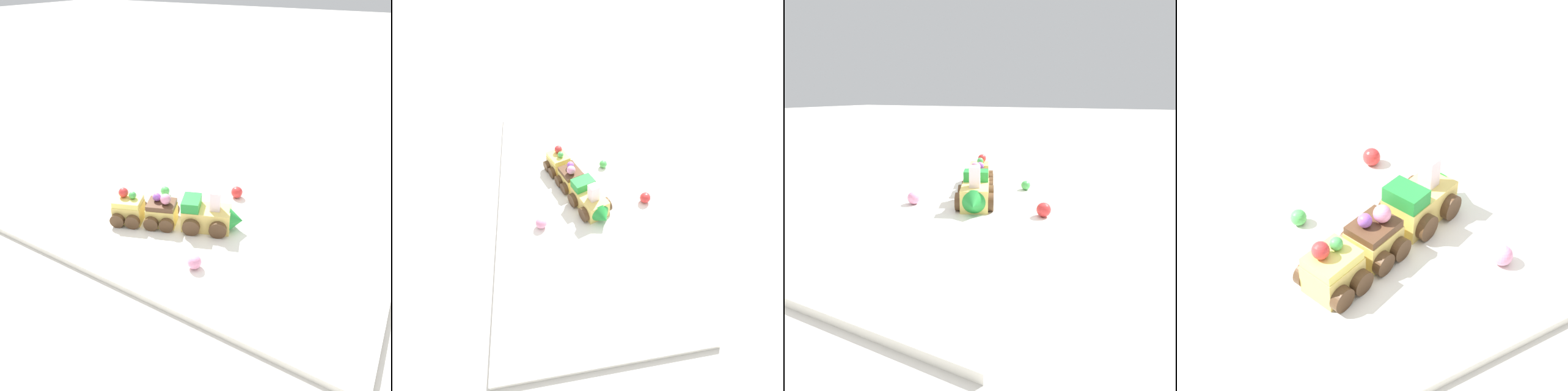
% 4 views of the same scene
% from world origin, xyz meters
% --- Properties ---
extents(ground_plane, '(10.00, 10.00, 0.00)m').
position_xyz_m(ground_plane, '(0.00, 0.00, 0.00)').
color(ground_plane, beige).
extents(display_board, '(0.80, 0.38, 0.01)m').
position_xyz_m(display_board, '(0.00, 0.00, 0.01)').
color(display_board, white).
rests_on(display_board, ground_plane).
extents(cake_train_locomotive, '(0.13, 0.10, 0.08)m').
position_xyz_m(cake_train_locomotive, '(0.06, 0.03, 0.04)').
color(cake_train_locomotive, '#EACC66').
rests_on(cake_train_locomotive, display_board).
extents(cake_car_chocolate, '(0.08, 0.08, 0.07)m').
position_xyz_m(cake_car_chocolate, '(-0.03, -0.01, 0.04)').
color(cake_car_chocolate, '#EACC66').
rests_on(cake_car_chocolate, display_board).
extents(cake_car_lemon, '(0.08, 0.08, 0.07)m').
position_xyz_m(cake_car_lemon, '(-0.10, -0.03, 0.04)').
color(cake_car_lemon, '#EACC66').
rests_on(cake_car_lemon, display_board).
extents(gumball_green, '(0.02, 0.02, 0.02)m').
position_xyz_m(gumball_green, '(-0.09, 0.09, 0.02)').
color(gumball_green, '#4CBC56').
rests_on(gumball_green, display_board).
extents(gumball_pink, '(0.03, 0.03, 0.03)m').
position_xyz_m(gumball_pink, '(0.09, -0.09, 0.02)').
color(gumball_pink, pink).
rests_on(gumball_pink, display_board).
extents(gumball_red, '(0.03, 0.03, 0.03)m').
position_xyz_m(gumball_red, '(0.05, 0.16, 0.03)').
color(gumball_red, red).
rests_on(gumball_red, display_board).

